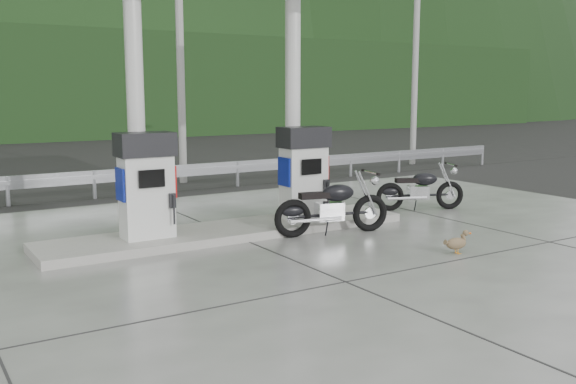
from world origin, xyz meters
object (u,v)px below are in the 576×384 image
gas_pump_left (146,186)px  duck (456,244)px  motorcycle_right (420,190)px  motorcycle_left (332,207)px  gas_pump_right (304,173)px

gas_pump_left → duck: bearing=-38.0°
motorcycle_right → duck: 3.95m
motorcycle_left → duck: 2.45m
gas_pump_right → motorcycle_right: gas_pump_right is taller
motorcycle_right → duck: size_ratio=4.18×
gas_pump_left → gas_pump_right: (3.20, 0.00, 0.00)m
gas_pump_right → motorcycle_left: 1.08m
duck → gas_pump_left: bearing=152.8°
gas_pump_left → motorcycle_right: (6.35, 0.03, -0.60)m
gas_pump_right → motorcycle_right: size_ratio=0.95×
motorcycle_left → duck: (0.86, -2.26, -0.34)m
motorcycle_left → duck: bearing=-57.0°
gas_pump_left → motorcycle_right: size_ratio=0.95×
motorcycle_left → motorcycle_right: 3.27m
motorcycle_right → gas_pump_right: bearing=-156.5°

